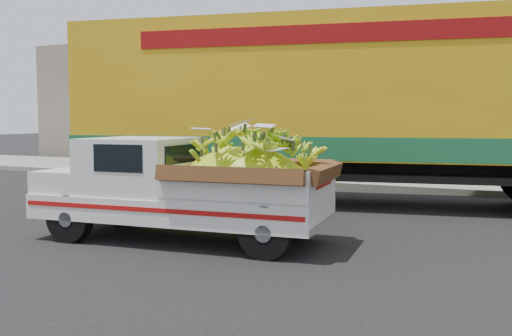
% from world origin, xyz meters
% --- Properties ---
extents(ground, '(100.00, 100.00, 0.00)m').
position_xyz_m(ground, '(0.00, 0.00, 0.00)').
color(ground, black).
rests_on(ground, ground).
extents(curb, '(60.00, 0.25, 0.15)m').
position_xyz_m(curb, '(0.00, 7.44, 0.07)').
color(curb, gray).
rests_on(curb, ground).
extents(sidewalk, '(60.00, 4.00, 0.14)m').
position_xyz_m(sidewalk, '(0.00, 9.54, 0.07)').
color(sidewalk, gray).
rests_on(sidewalk, ground).
extents(building_left, '(18.00, 6.00, 5.00)m').
position_xyz_m(building_left, '(-8.00, 15.44, 2.50)').
color(building_left, gray).
rests_on(building_left, ground).
extents(pickup_truck, '(4.40, 2.00, 1.50)m').
position_xyz_m(pickup_truck, '(-1.12, 0.45, 0.80)').
color(pickup_truck, black).
rests_on(pickup_truck, ground).
extents(semi_trailer, '(12.08, 4.75, 3.80)m').
position_xyz_m(semi_trailer, '(-0.12, 4.99, 2.12)').
color(semi_trailer, black).
rests_on(semi_trailer, ground).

